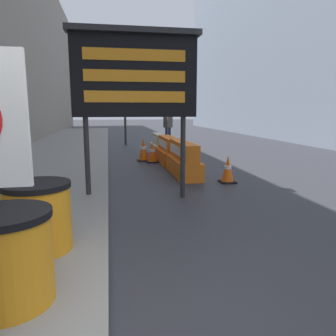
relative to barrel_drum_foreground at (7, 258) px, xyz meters
The scene contains 11 objects.
barrel_drum_foreground is the anchor object (origin of this frame).
barrel_drum_middle 1.07m from the barrel_drum_foreground, 88.09° to the left, with size 0.76×0.76×0.80m.
message_board 4.25m from the barrel_drum_foreground, 69.01° to the left, with size 2.45×0.36×3.20m.
jersey_barrier_orange_near 6.44m from the barrel_drum_foreground, 64.07° to the left, with size 0.58×2.13×0.91m.
jersey_barrier_orange_far 8.52m from the barrel_drum_foreground, 70.68° to the left, with size 0.64×2.04×0.86m.
jersey_barrier_cream 10.64m from the barrel_drum_foreground, 74.65° to the left, with size 0.53×1.76×0.80m.
traffic_cone_near 8.77m from the barrel_drum_foreground, 76.62° to the left, with size 0.44×0.44×0.79m.
traffic_cone_mid 5.96m from the barrel_drum_foreground, 51.94° to the left, with size 0.37×0.37×0.66m.
traffic_cone_far 8.43m from the barrel_drum_foreground, 74.31° to the left, with size 0.39×0.39×0.71m.
traffic_light_near_curb 14.37m from the barrel_drum_foreground, 83.10° to the left, with size 0.28×0.44×4.27m.
pedestrian_worker 14.76m from the barrel_drum_foreground, 74.59° to the left, with size 0.52×0.51×1.74m.
Camera 1 is at (0.05, -2.15, 1.74)m, focal length 35.00 mm.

